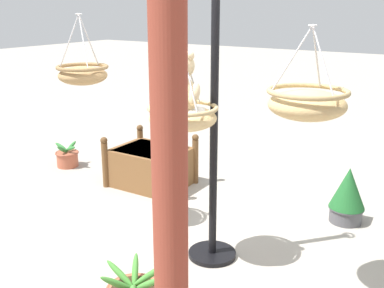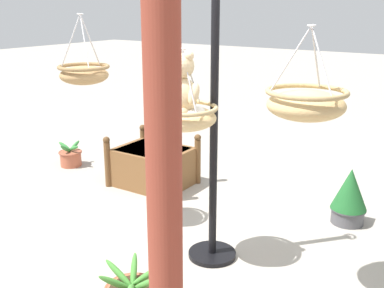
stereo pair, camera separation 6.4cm
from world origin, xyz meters
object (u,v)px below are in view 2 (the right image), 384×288
display_pole_central (213,178)px  wooden_planter_box (153,165)px  teddy_bear (181,89)px  greenhouse_pillar_right (164,196)px  potted_plant_tall_leafy (349,196)px  hanging_basket_right_low (84,74)px  hanging_basket_left_high (306,103)px  potted_plant_bushy_green (71,156)px  hanging_basket_with_teddy (183,116)px

display_pole_central → wooden_planter_box: 1.99m
teddy_bear → wooden_planter_box: teddy_bear is taller
greenhouse_pillar_right → potted_plant_tall_leafy: bearing=-92.7°
hanging_basket_right_low → wooden_planter_box: hanging_basket_right_low is taller
hanging_basket_left_high → wooden_planter_box: bearing=-27.6°
wooden_planter_box → hanging_basket_left_high: bearing=152.4°
hanging_basket_right_low → greenhouse_pillar_right: bearing=145.6°
wooden_planter_box → display_pole_central: bearing=145.2°
potted_plant_tall_leafy → display_pole_central: bearing=59.3°
greenhouse_pillar_right → potted_plant_bushy_green: bearing=-34.8°
greenhouse_pillar_right → wooden_planter_box: size_ratio=2.75×
teddy_bear → hanging_basket_right_low: 1.18m
teddy_bear → hanging_basket_left_high: (-1.02, -0.09, -0.02)m
hanging_basket_left_high → wooden_planter_box: hanging_basket_left_high is taller
greenhouse_pillar_right → potted_plant_bushy_green: greenhouse_pillar_right is taller
teddy_bear → greenhouse_pillar_right: 1.58m
hanging_basket_left_high → wooden_planter_box: 3.05m
hanging_basket_left_high → potted_plant_tall_leafy: hanging_basket_left_high is taller
wooden_planter_box → potted_plant_tall_leafy: (-2.41, -0.30, 0.04)m
wooden_planter_box → potted_plant_tall_leafy: size_ratio=1.63×
hanging_basket_with_teddy → hanging_basket_right_low: bearing=-2.1°
teddy_bear → potted_plant_tall_leafy: (-0.98, -1.67, -1.29)m
hanging_basket_right_low → potted_plant_bushy_green: 2.55m
potted_plant_bushy_green → hanging_basket_with_teddy: bearing=156.6°
hanging_basket_left_high → potted_plant_bushy_green: 4.31m
greenhouse_pillar_right → potted_plant_tall_leafy: 3.15m
potted_plant_bushy_green → greenhouse_pillar_right: bearing=145.2°
display_pole_central → hanging_basket_with_teddy: display_pole_central is taller
hanging_basket_left_high → hanging_basket_with_teddy: bearing=3.9°
wooden_planter_box → potted_plant_tall_leafy: 2.42m
display_pole_central → potted_plant_tall_leafy: size_ratio=4.03×
hanging_basket_with_teddy → wooden_planter_box: bearing=-43.3°
teddy_bear → greenhouse_pillar_right: bearing=122.6°
teddy_bear → potted_plant_tall_leafy: bearing=-120.4°
teddy_bear → hanging_basket_left_high: 1.02m
display_pole_central → wooden_planter_box: bearing=-34.8°
teddy_bear → wooden_planter_box: 2.38m
hanging_basket_left_high → hanging_basket_right_low: bearing=0.7°
teddy_bear → potted_plant_bushy_green: size_ratio=1.30×
hanging_basket_right_low → hanging_basket_with_teddy: bearing=177.9°
hanging_basket_right_low → potted_plant_bushy_green: (1.70, -1.20, -1.47)m
hanging_basket_left_high → potted_plant_bushy_green: size_ratio=1.61×
display_pole_central → potted_plant_tall_leafy: (-0.83, -1.39, -0.46)m
hanging_basket_with_teddy → hanging_basket_left_high: 1.04m
potted_plant_tall_leafy → potted_plant_bushy_green: potted_plant_tall_leafy is taller
teddy_bear → hanging_basket_left_high: size_ratio=0.81×
display_pole_central → hanging_basket_with_teddy: (0.15, 0.25, 0.59)m
greenhouse_pillar_right → wooden_planter_box: greenhouse_pillar_right is taller
potted_plant_tall_leafy → potted_plant_bushy_green: size_ratio=1.50×
potted_plant_bushy_green → hanging_basket_right_low: bearing=144.7°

